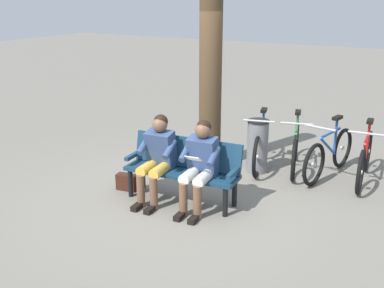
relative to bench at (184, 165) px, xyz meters
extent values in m
plane|color=slate|center=(0.07, -0.07, -0.51)|extent=(40.00, 40.00, 0.00)
cube|color=navy|center=(-0.01, 0.08, -0.08)|extent=(1.63, 0.56, 0.05)
cube|color=navy|center=(0.01, -0.11, 0.15)|extent=(1.61, 0.25, 0.42)
cube|color=navy|center=(-0.76, 0.03, 0.05)|extent=(0.09, 0.40, 0.05)
cube|color=navy|center=(0.75, 0.14, 0.05)|extent=(0.09, 0.40, 0.05)
cylinder|color=black|center=(-0.74, 0.20, -0.31)|extent=(0.07, 0.07, 0.40)
cylinder|color=black|center=(0.70, 0.30, -0.31)|extent=(0.07, 0.07, 0.40)
cylinder|color=black|center=(-0.71, -0.14, -0.31)|extent=(0.07, 0.07, 0.40)
cylinder|color=black|center=(0.72, -0.04, -0.31)|extent=(0.07, 0.07, 0.40)
cube|color=#334772|center=(-0.32, 0.04, 0.20)|extent=(0.40, 0.33, 0.55)
sphere|color=brown|center=(-0.32, 0.06, 0.56)|extent=(0.21, 0.21, 0.21)
sphere|color=black|center=(-0.32, 0.03, 0.59)|extent=(0.20, 0.20, 0.20)
cylinder|color=white|center=(-0.44, 0.23, -0.02)|extent=(0.18, 0.41, 0.15)
cylinder|color=brown|center=(-0.45, 0.43, -0.28)|extent=(0.11, 0.11, 0.45)
cube|color=black|center=(-0.46, 0.53, -0.47)|extent=(0.11, 0.23, 0.07)
cylinder|color=#334772|center=(-0.53, 0.14, 0.27)|extent=(0.11, 0.31, 0.23)
cylinder|color=white|center=(-0.24, 0.24, -0.02)|extent=(0.18, 0.41, 0.15)
cylinder|color=brown|center=(-0.25, 0.44, -0.28)|extent=(0.11, 0.11, 0.45)
cube|color=black|center=(-0.26, 0.54, -0.47)|extent=(0.11, 0.23, 0.07)
cylinder|color=#334772|center=(-0.13, 0.17, 0.27)|extent=(0.11, 0.31, 0.23)
cube|color=silver|center=(-0.34, 0.34, 0.26)|extent=(0.21, 0.13, 0.09)
cube|color=#334772|center=(0.32, 0.08, 0.20)|extent=(0.40, 0.33, 0.55)
sphere|color=brown|center=(0.31, 0.10, 0.56)|extent=(0.21, 0.21, 0.21)
sphere|color=black|center=(0.32, 0.07, 0.59)|extent=(0.20, 0.20, 0.20)
cylinder|color=gold|center=(0.20, 0.28, -0.02)|extent=(0.18, 0.41, 0.15)
cylinder|color=brown|center=(0.19, 0.48, -0.28)|extent=(0.11, 0.11, 0.45)
cube|color=black|center=(0.18, 0.58, -0.47)|extent=(0.11, 0.23, 0.07)
cylinder|color=#334772|center=(0.11, 0.19, 0.27)|extent=(0.11, 0.31, 0.23)
cylinder|color=gold|center=(0.40, 0.29, -0.02)|extent=(0.18, 0.41, 0.15)
cylinder|color=brown|center=(0.39, 0.49, -0.28)|extent=(0.11, 0.11, 0.45)
cube|color=black|center=(0.38, 0.59, -0.47)|extent=(0.11, 0.23, 0.07)
cylinder|color=#334772|center=(0.51, 0.22, 0.27)|extent=(0.11, 0.31, 0.23)
cube|color=#3F1E14|center=(0.89, 0.15, -0.39)|extent=(0.32, 0.18, 0.24)
cylinder|color=#4C3823|center=(0.29, -1.34, 1.08)|extent=(0.36, 0.36, 3.17)
cylinder|color=slate|center=(-0.49, -1.48, -0.09)|extent=(0.33, 0.33, 0.83)
cylinder|color=black|center=(-0.49, -1.48, 0.34)|extent=(0.35, 0.35, 0.03)
torus|color=black|center=(-2.10, -1.40, -0.18)|extent=(0.11, 0.66, 0.66)
cylinder|color=silver|center=(-2.10, -1.40, -0.18)|extent=(0.05, 0.06, 0.06)
torus|color=black|center=(-2.03, -2.42, -0.18)|extent=(0.11, 0.66, 0.66)
cylinder|color=silver|center=(-2.03, -2.42, -0.18)|extent=(0.05, 0.06, 0.06)
cylinder|color=#B71414|center=(-2.07, -1.91, 0.20)|extent=(0.09, 0.63, 0.04)
cylinder|color=#B71414|center=(-2.07, -1.83, 0.00)|extent=(0.08, 0.60, 0.43)
cylinder|color=#B71414|center=(-2.05, -2.09, 0.12)|extent=(0.04, 0.04, 0.55)
cube|color=black|center=(-2.05, -2.09, 0.40)|extent=(0.11, 0.23, 0.05)
cylinder|color=#B2B2B7|center=(-2.10, -1.50, 0.37)|extent=(0.48, 0.07, 0.03)
torus|color=black|center=(-1.44, -1.37, -0.18)|extent=(0.19, 0.66, 0.66)
cylinder|color=silver|center=(-1.44, -1.37, -0.18)|extent=(0.06, 0.07, 0.06)
torus|color=black|center=(-1.64, -2.37, -0.18)|extent=(0.19, 0.66, 0.66)
cylinder|color=silver|center=(-1.64, -2.37, -0.18)|extent=(0.06, 0.07, 0.06)
cylinder|color=#1E519E|center=(-1.54, -1.87, 0.20)|extent=(0.16, 0.63, 0.04)
cylinder|color=#1E519E|center=(-1.52, -1.79, 0.00)|extent=(0.15, 0.59, 0.43)
cylinder|color=#1E519E|center=(-1.58, -2.05, 0.12)|extent=(0.04, 0.04, 0.55)
cube|color=black|center=(-1.58, -2.05, 0.40)|extent=(0.13, 0.23, 0.05)
cylinder|color=#B2B2B7|center=(-1.46, -1.47, 0.37)|extent=(0.48, 0.12, 0.03)
torus|color=black|center=(-1.12, -1.41, -0.18)|extent=(0.23, 0.65, 0.66)
cylinder|color=silver|center=(-1.12, -1.41, -0.18)|extent=(0.06, 0.07, 0.06)
torus|color=black|center=(-0.85, -2.39, -0.18)|extent=(0.23, 0.65, 0.66)
cylinder|color=silver|center=(-0.85, -2.39, -0.18)|extent=(0.06, 0.07, 0.06)
cylinder|color=#337238|center=(-0.99, -1.90, 0.20)|extent=(0.21, 0.62, 0.04)
cylinder|color=#337238|center=(-1.01, -1.82, 0.00)|extent=(0.20, 0.59, 0.43)
cylinder|color=#337238|center=(-0.94, -2.08, 0.12)|extent=(0.04, 0.04, 0.55)
cube|color=black|center=(-0.94, -2.08, 0.40)|extent=(0.14, 0.24, 0.05)
cylinder|color=#B2B2B7|center=(-1.09, -1.51, 0.37)|extent=(0.47, 0.16, 0.03)
torus|color=black|center=(-0.57, -1.27, -0.18)|extent=(0.22, 0.65, 0.66)
cylinder|color=silver|center=(-0.57, -1.27, -0.18)|extent=(0.06, 0.07, 0.06)
torus|color=black|center=(-0.32, -2.26, -0.18)|extent=(0.22, 0.65, 0.66)
cylinder|color=silver|center=(-0.32, -2.26, -0.18)|extent=(0.06, 0.07, 0.06)
cylinder|color=#1E519E|center=(-0.45, -1.76, 0.20)|extent=(0.19, 0.62, 0.04)
cylinder|color=#1E519E|center=(-0.47, -1.68, 0.00)|extent=(0.18, 0.59, 0.43)
cylinder|color=#1E519E|center=(-0.40, -1.94, 0.12)|extent=(0.04, 0.04, 0.55)
cube|color=black|center=(-0.40, -1.94, 0.40)|extent=(0.14, 0.24, 0.05)
cylinder|color=#B2B2B7|center=(-0.55, -1.37, 0.37)|extent=(0.47, 0.15, 0.03)
camera|label=1|loc=(-3.04, 5.14, 2.28)|focal=43.42mm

